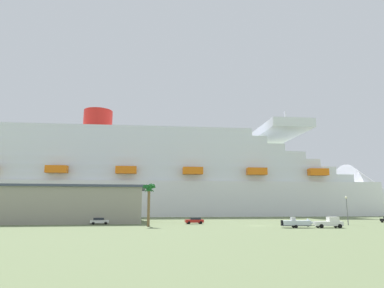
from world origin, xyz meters
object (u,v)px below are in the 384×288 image
(street_lamp, at_px, (347,206))
(parked_car_white_van, at_px, (99,221))
(palm_tree, at_px, (149,192))
(small_boat_on_trailer, at_px, (299,223))
(pickup_truck, at_px, (329,223))
(parked_car_red_hatchback, at_px, (194,220))
(cruise_ship, at_px, (160,181))

(street_lamp, height_order, parked_car_white_van, street_lamp)
(palm_tree, bearing_deg, street_lamp, -6.26)
(small_boat_on_trailer, distance_m, palm_tree, 32.40)
(small_boat_on_trailer, height_order, street_lamp, street_lamp)
(pickup_truck, height_order, street_lamp, street_lamp)
(pickup_truck, bearing_deg, parked_car_red_hatchback, 139.81)
(parked_car_white_van, height_order, parked_car_red_hatchback, same)
(cruise_ship, height_order, pickup_truck, cruise_ship)
(cruise_ship, distance_m, palm_tree, 75.84)
(cruise_ship, bearing_deg, street_lamp, -66.54)
(small_boat_on_trailer, bearing_deg, palm_tree, 159.70)
(cruise_ship, height_order, street_lamp, cruise_ship)
(cruise_ship, relative_size, pickup_truck, 38.76)
(cruise_ship, bearing_deg, small_boat_on_trailer, -77.67)
(palm_tree, distance_m, street_lamp, 46.01)
(pickup_truck, relative_size, small_boat_on_trailer, 0.80)
(cruise_ship, relative_size, palm_tree, 24.50)
(small_boat_on_trailer, distance_m, street_lamp, 17.30)
(parked_car_white_van, bearing_deg, palm_tree, -42.91)
(parked_car_red_hatchback, bearing_deg, palm_tree, -146.61)
(cruise_ship, bearing_deg, palm_tree, -98.44)
(pickup_truck, xyz_separation_m, parked_car_red_hatchback, (-23.88, 20.17, -0.21))
(parked_car_white_van, bearing_deg, pickup_truck, -25.55)
(cruise_ship, bearing_deg, pickup_truck, -74.03)
(cruise_ship, distance_m, parked_car_white_van, 69.57)
(palm_tree, height_order, parked_car_red_hatchback, palm_tree)
(street_lamp, relative_size, parked_car_white_van, 1.47)
(street_lamp, height_order, parked_car_red_hatchback, street_lamp)
(pickup_truck, height_order, parked_car_white_van, pickup_truck)
(small_boat_on_trailer, distance_m, parked_car_red_hatchback, 25.97)
(parked_car_red_hatchback, bearing_deg, pickup_truck, -40.19)
(cruise_ship, xyz_separation_m, parked_car_white_van, (-22.04, -64.44, -14.23))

